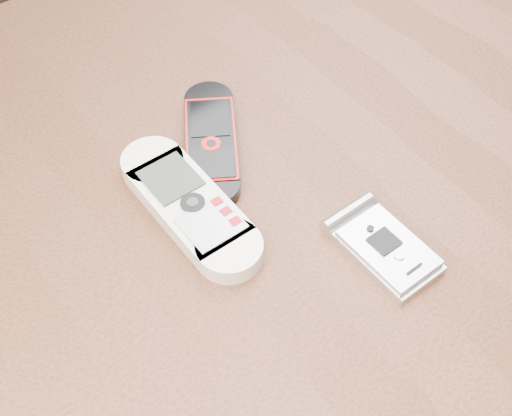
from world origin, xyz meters
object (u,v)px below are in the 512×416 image
object	(u,v)px
nokia_black_red	(211,142)
motorola_razr	(386,248)
table	(252,286)
nokia_white	(189,205)

from	to	relation	value
nokia_black_red	motorola_razr	distance (m)	0.18
table	motorola_razr	distance (m)	0.16
nokia_white	motorola_razr	bearing A→B (deg)	-52.04
nokia_white	motorola_razr	distance (m)	0.16
nokia_black_red	motorola_razr	bearing A→B (deg)	-43.59
nokia_white	nokia_black_red	xyz separation A→B (m)	(0.06, 0.05, -0.00)
table	nokia_black_red	size ratio (longest dim) A/B	8.04
nokia_black_red	table	bearing A→B (deg)	-70.36
table	nokia_black_red	world-z (taller)	nokia_black_red
table	nokia_white	bearing A→B (deg)	135.25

